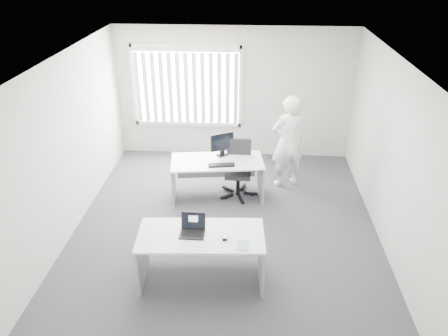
# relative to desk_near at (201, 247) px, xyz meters

# --- Properties ---
(ground) EXTENTS (6.00, 6.00, 0.00)m
(ground) POSITION_rel_desk_near_xyz_m (0.25, 1.18, -0.56)
(ground) COLOR #44444A
(ground) RESTS_ON ground
(wall_back) EXTENTS (5.00, 0.02, 2.80)m
(wall_back) POSITION_rel_desk_near_xyz_m (0.25, 4.18, 0.84)
(wall_back) COLOR beige
(wall_back) RESTS_ON ground
(wall_front) EXTENTS (5.00, 0.02, 2.80)m
(wall_front) POSITION_rel_desk_near_xyz_m (0.25, -1.82, 0.84)
(wall_front) COLOR beige
(wall_front) RESTS_ON ground
(wall_left) EXTENTS (0.02, 6.00, 2.80)m
(wall_left) POSITION_rel_desk_near_xyz_m (-2.25, 1.18, 0.84)
(wall_left) COLOR beige
(wall_left) RESTS_ON ground
(wall_right) EXTENTS (0.02, 6.00, 2.80)m
(wall_right) POSITION_rel_desk_near_xyz_m (2.75, 1.18, 0.84)
(wall_right) COLOR beige
(wall_right) RESTS_ON ground
(ceiling) EXTENTS (5.00, 6.00, 0.02)m
(ceiling) POSITION_rel_desk_near_xyz_m (0.25, 1.18, 2.24)
(ceiling) COLOR white
(ceiling) RESTS_ON wall_back
(window) EXTENTS (2.32, 0.06, 1.76)m
(window) POSITION_rel_desk_near_xyz_m (-0.75, 4.14, 0.99)
(window) COLOR silver
(window) RESTS_ON wall_back
(blinds) EXTENTS (2.20, 0.10, 1.50)m
(blinds) POSITION_rel_desk_near_xyz_m (-0.75, 4.08, 0.96)
(blinds) COLOR silver
(blinds) RESTS_ON wall_back
(desk_near) EXTENTS (1.74, 0.89, 0.77)m
(desk_near) POSITION_rel_desk_near_xyz_m (0.00, 0.00, 0.00)
(desk_near) COLOR white
(desk_near) RESTS_ON ground
(desk_far) EXTENTS (1.74, 0.98, 0.75)m
(desk_far) POSITION_rel_desk_near_xyz_m (0.04, 2.27, -0.01)
(desk_far) COLOR white
(desk_far) RESTS_ON ground
(office_chair) EXTENTS (0.62, 0.62, 1.07)m
(office_chair) POSITION_rel_desk_near_xyz_m (0.42, 2.41, -0.23)
(office_chair) COLOR black
(office_chair) RESTS_ON ground
(person) EXTENTS (0.78, 0.65, 1.82)m
(person) POSITION_rel_desk_near_xyz_m (1.33, 2.84, 0.35)
(person) COLOR white
(person) RESTS_ON ground
(laptop) EXTENTS (0.33, 0.30, 0.26)m
(laptop) POSITION_rel_desk_near_xyz_m (-0.12, -0.02, 0.34)
(laptop) COLOR black
(laptop) RESTS_ON desk_near
(paper_sheet) EXTENTS (0.33, 0.24, 0.00)m
(paper_sheet) POSITION_rel_desk_near_xyz_m (0.37, -0.06, 0.22)
(paper_sheet) COLOR silver
(paper_sheet) RESTS_ON desk_near
(mouse) EXTENTS (0.06, 0.10, 0.04)m
(mouse) POSITION_rel_desk_near_xyz_m (0.33, -0.08, 0.24)
(mouse) COLOR #B9B9BC
(mouse) RESTS_ON paper_sheet
(booklet) EXTENTS (0.15, 0.21, 0.01)m
(booklet) POSITION_rel_desk_near_xyz_m (0.57, -0.21, 0.22)
(booklet) COLOR white
(booklet) RESTS_ON desk_near
(keyboard) EXTENTS (0.48, 0.23, 0.02)m
(keyboard) POSITION_rel_desk_near_xyz_m (0.13, 2.08, 0.21)
(keyboard) COLOR black
(keyboard) RESTS_ON desk_far
(monitor) EXTENTS (0.45, 0.32, 0.44)m
(monitor) POSITION_rel_desk_near_xyz_m (0.11, 2.49, 0.42)
(monitor) COLOR black
(monitor) RESTS_ON desk_far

